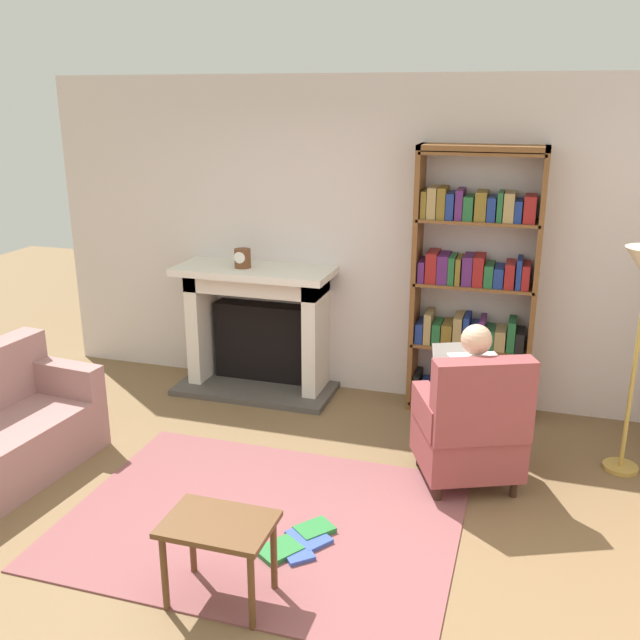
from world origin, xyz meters
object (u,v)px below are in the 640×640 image
mantel_clock (242,258)px  armchair_reading (471,428)px  fireplace (259,324)px  seated_reader (468,394)px  bookshelf (473,289)px  side_table (219,534)px

mantel_clock → armchair_reading: size_ratio=0.17×
fireplace → seated_reader: bearing=-29.2°
bookshelf → armchair_reading: bookshelf is taller
fireplace → mantel_clock: (-0.09, -0.10, 0.61)m
mantel_clock → seated_reader: 2.33m
mantel_clock → bookshelf: (1.93, 0.14, -0.15)m
bookshelf → armchair_reading: 1.39m
fireplace → side_table: bearing=-72.3°
bookshelf → side_table: bookshelf is taller
seated_reader → side_table: seated_reader is taller
armchair_reading → side_table: (-1.11, -1.55, -0.03)m
seated_reader → mantel_clock: bearing=-49.3°
fireplace → armchair_reading: size_ratio=1.44×
fireplace → side_table: 2.88m
fireplace → bookshelf: 1.89m
seated_reader → side_table: 1.98m
mantel_clock → armchair_reading: mantel_clock is taller
mantel_clock → bookshelf: 1.94m
fireplace → seated_reader: size_ratio=1.23×
mantel_clock → side_table: size_ratio=0.29×
armchair_reading → seated_reader: (-0.05, 0.11, 0.20)m
armchair_reading → seated_reader: bearing=-90.0°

